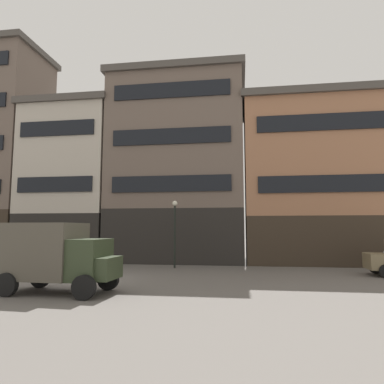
% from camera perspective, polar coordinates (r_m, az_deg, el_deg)
% --- Properties ---
extents(ground_plane, '(120.00, 120.00, 0.00)m').
position_cam_1_polar(ground_plane, '(17.35, -18.12, -13.80)').
color(ground_plane, '#605B56').
extents(building_center_left, '(7.27, 6.14, 12.18)m').
position_cam_1_polar(building_center_left, '(28.71, -19.14, 1.70)').
color(building_center_left, black).
rests_on(building_center_left, ground_plane).
extents(building_center_right, '(10.31, 6.14, 14.15)m').
position_cam_1_polar(building_center_right, '(26.10, -2.32, 4.29)').
color(building_center_right, black).
rests_on(building_center_right, ground_plane).
extents(building_far_right, '(10.17, 6.14, 11.76)m').
position_cam_1_polar(building_far_right, '(26.00, 19.64, 2.02)').
color(building_far_right, '#33281E').
rests_on(building_far_right, ground_plane).
extents(delivery_truck_near, '(4.43, 2.32, 2.62)m').
position_cam_1_polar(delivery_truck_near, '(14.05, -21.67, -9.72)').
color(delivery_truck_near, '#2D3823').
rests_on(delivery_truck_near, ground_plane).
extents(sedan_light, '(3.72, 1.90, 1.83)m').
position_cam_1_polar(sedan_light, '(23.60, -28.65, -9.01)').
color(sedan_light, black).
rests_on(sedan_light, ground_plane).
extents(streetlamp_curbside, '(0.32, 0.32, 4.12)m').
position_cam_1_polar(streetlamp_curbside, '(21.14, -2.90, -5.39)').
color(streetlamp_curbside, black).
rests_on(streetlamp_curbside, ground_plane).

